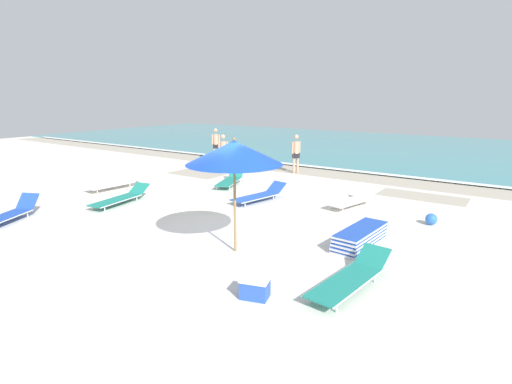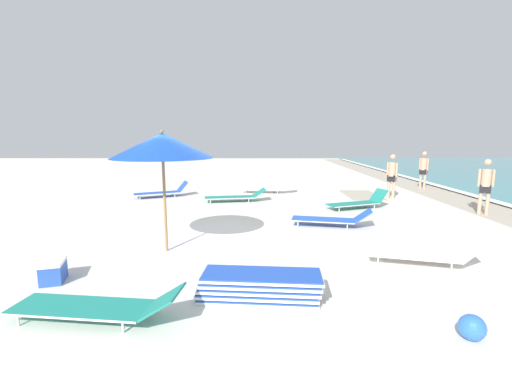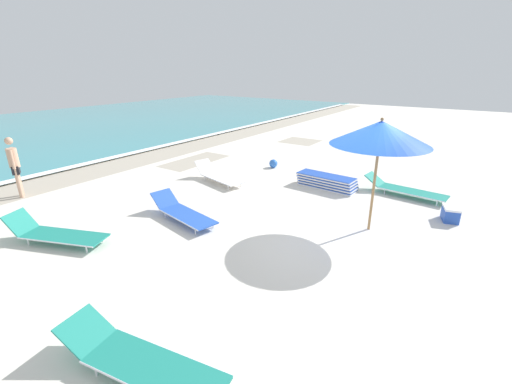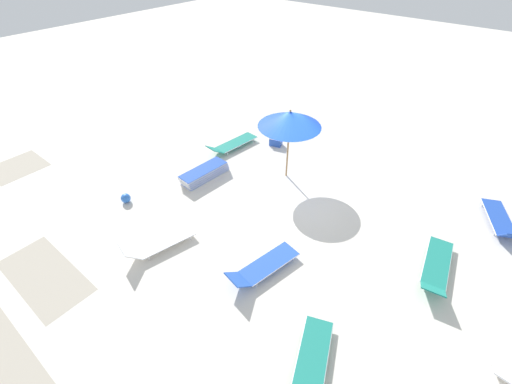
{
  "view_description": "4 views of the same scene",
  "coord_description": "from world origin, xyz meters",
  "px_view_note": "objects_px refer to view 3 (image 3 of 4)",
  "views": [
    {
      "loc": [
        6.32,
        -7.5,
        3.47
      ],
      "look_at": [
        0.24,
        1.28,
        0.89
      ],
      "focal_mm": 28.0,
      "sensor_mm": 36.0,
      "label": 1
    },
    {
      "loc": [
        8.19,
        1.27,
        2.48
      ],
      "look_at": [
        0.04,
        1.23,
        1.14
      ],
      "focal_mm": 24.0,
      "sensor_mm": 36.0,
      "label": 2
    },
    {
      "loc": [
        -6.48,
        -2.58,
        3.59
      ],
      "look_at": [
        0.11,
        1.87,
        0.69
      ],
      "focal_mm": 24.0,
      "sensor_mm": 36.0,
      "label": 3
    },
    {
      "loc": [
        -4.58,
        7.97,
        7.37
      ],
      "look_at": [
        0.46,
        1.77,
        1.03
      ],
      "focal_mm": 24.0,
      "sensor_mm": 36.0,
      "label": 4
    }
  ],
  "objects_px": {
    "sun_lounger_under_umbrella": "(56,233)",
    "beachgoer_shoreline_child": "(14,164)",
    "sun_lounger_near_water_right": "(218,176)",
    "lounger_stack": "(327,182)",
    "sun_lounger_mid_beach_pair_a": "(139,361)",
    "sun_lounger_beside_umbrella": "(183,212)",
    "cooler_box": "(451,214)",
    "beach_umbrella": "(380,133)",
    "sun_lounger_mid_beach_pair_b": "(405,189)",
    "beach_ball": "(273,164)"
  },
  "relations": [
    {
      "from": "sun_lounger_under_umbrella",
      "to": "beachgoer_shoreline_child",
      "type": "height_order",
      "value": "beachgoer_shoreline_child"
    },
    {
      "from": "sun_lounger_near_water_right",
      "to": "beachgoer_shoreline_child",
      "type": "xyz_separation_m",
      "value": [
        -4.31,
        3.93,
        0.78
      ]
    },
    {
      "from": "lounger_stack",
      "to": "sun_lounger_mid_beach_pair_a",
      "type": "bearing_deg",
      "value": -169.44
    },
    {
      "from": "sun_lounger_beside_umbrella",
      "to": "cooler_box",
      "type": "xyz_separation_m",
      "value": [
        3.68,
        -5.54,
        -0.02
      ]
    },
    {
      "from": "lounger_stack",
      "to": "beach_umbrella",
      "type": "bearing_deg",
      "value": -133.57
    },
    {
      "from": "sun_lounger_mid_beach_pair_b",
      "to": "sun_lounger_under_umbrella",
      "type": "bearing_deg",
      "value": 148.34
    },
    {
      "from": "beach_ball",
      "to": "beachgoer_shoreline_child",
      "type": "bearing_deg",
      "value": 146.28
    },
    {
      "from": "beach_umbrella",
      "to": "beach_ball",
      "type": "relative_size",
      "value": 8.21
    },
    {
      "from": "sun_lounger_mid_beach_pair_b",
      "to": "beach_ball",
      "type": "xyz_separation_m",
      "value": [
        0.42,
        4.8,
        -0.05
      ]
    },
    {
      "from": "sun_lounger_beside_umbrella",
      "to": "sun_lounger_near_water_right",
      "type": "distance_m",
      "value": 3.08
    },
    {
      "from": "sun_lounger_mid_beach_pair_a",
      "to": "sun_lounger_near_water_right",
      "type": "bearing_deg",
      "value": 23.31
    },
    {
      "from": "sun_lounger_near_water_right",
      "to": "sun_lounger_mid_beach_pair_b",
      "type": "distance_m",
      "value": 5.81
    },
    {
      "from": "beachgoer_shoreline_child",
      "to": "cooler_box",
      "type": "height_order",
      "value": "beachgoer_shoreline_child"
    },
    {
      "from": "beach_umbrella",
      "to": "sun_lounger_under_umbrella",
      "type": "relative_size",
      "value": 1.15
    },
    {
      "from": "lounger_stack",
      "to": "sun_lounger_mid_beach_pair_b",
      "type": "height_order",
      "value": "sun_lounger_mid_beach_pair_b"
    },
    {
      "from": "beach_umbrella",
      "to": "sun_lounger_mid_beach_pair_a",
      "type": "height_order",
      "value": "beach_umbrella"
    },
    {
      "from": "beachgoer_shoreline_child",
      "to": "beach_ball",
      "type": "height_order",
      "value": "beachgoer_shoreline_child"
    },
    {
      "from": "sun_lounger_beside_umbrella",
      "to": "sun_lounger_near_water_right",
      "type": "height_order",
      "value": "sun_lounger_near_water_right"
    },
    {
      "from": "beach_umbrella",
      "to": "sun_lounger_beside_umbrella",
      "type": "bearing_deg",
      "value": 117.27
    },
    {
      "from": "sun_lounger_near_water_right",
      "to": "beachgoer_shoreline_child",
      "type": "distance_m",
      "value": 5.89
    },
    {
      "from": "beach_umbrella",
      "to": "sun_lounger_beside_umbrella",
      "type": "distance_m",
      "value": 4.96
    },
    {
      "from": "sun_lounger_beside_umbrella",
      "to": "beachgoer_shoreline_child",
      "type": "distance_m",
      "value": 5.42
    },
    {
      "from": "sun_lounger_mid_beach_pair_b",
      "to": "cooler_box",
      "type": "height_order",
      "value": "sun_lounger_mid_beach_pair_b"
    },
    {
      "from": "beach_umbrella",
      "to": "sun_lounger_beside_umbrella",
      "type": "height_order",
      "value": "beach_umbrella"
    },
    {
      "from": "sun_lounger_mid_beach_pair_a",
      "to": "beachgoer_shoreline_child",
      "type": "distance_m",
      "value": 8.34
    },
    {
      "from": "beachgoer_shoreline_child",
      "to": "sun_lounger_beside_umbrella",
      "type": "bearing_deg",
      "value": 43.55
    },
    {
      "from": "lounger_stack",
      "to": "sun_lounger_mid_beach_pair_a",
      "type": "relative_size",
      "value": 0.82
    },
    {
      "from": "sun_lounger_mid_beach_pair_b",
      "to": "beach_ball",
      "type": "distance_m",
      "value": 4.82
    },
    {
      "from": "lounger_stack",
      "to": "sun_lounger_under_umbrella",
      "type": "height_order",
      "value": "sun_lounger_under_umbrella"
    },
    {
      "from": "beach_umbrella",
      "to": "lounger_stack",
      "type": "height_order",
      "value": "beach_umbrella"
    },
    {
      "from": "sun_lounger_mid_beach_pair_a",
      "to": "beach_ball",
      "type": "distance_m",
      "value": 9.57
    },
    {
      "from": "beach_ball",
      "to": "sun_lounger_mid_beach_pair_b",
      "type": "bearing_deg",
      "value": -95.01
    },
    {
      "from": "beach_umbrella",
      "to": "sun_lounger_near_water_right",
      "type": "height_order",
      "value": "beach_umbrella"
    },
    {
      "from": "sun_lounger_beside_umbrella",
      "to": "cooler_box",
      "type": "relative_size",
      "value": 3.82
    },
    {
      "from": "sun_lounger_under_umbrella",
      "to": "sun_lounger_mid_beach_pair_a",
      "type": "bearing_deg",
      "value": -126.9
    },
    {
      "from": "beach_umbrella",
      "to": "lounger_stack",
      "type": "xyz_separation_m",
      "value": [
        2.21,
        2.01,
        -2.06
      ]
    },
    {
      "from": "sun_lounger_mid_beach_pair_b",
      "to": "beach_ball",
      "type": "relative_size",
      "value": 7.52
    },
    {
      "from": "sun_lounger_beside_umbrella",
      "to": "sun_lounger_mid_beach_pair_a",
      "type": "xyz_separation_m",
      "value": [
        -3.58,
        -2.89,
        -0.01
      ]
    },
    {
      "from": "lounger_stack",
      "to": "sun_lounger_mid_beach_pair_b",
      "type": "relative_size",
      "value": 0.82
    },
    {
      "from": "beach_umbrella",
      "to": "sun_lounger_mid_beach_pair_a",
      "type": "distance_m",
      "value": 6.12
    },
    {
      "from": "sun_lounger_beside_umbrella",
      "to": "beach_ball",
      "type": "xyz_separation_m",
      "value": [
        5.34,
        0.6,
        -0.05
      ]
    },
    {
      "from": "lounger_stack",
      "to": "sun_lounger_mid_beach_pair_b",
      "type": "xyz_separation_m",
      "value": [
        0.64,
        -2.19,
        -0.0
      ]
    },
    {
      "from": "sun_lounger_under_umbrella",
      "to": "beach_ball",
      "type": "relative_size",
      "value": 7.12
    },
    {
      "from": "sun_lounger_beside_umbrella",
      "to": "sun_lounger_mid_beach_pair_b",
      "type": "distance_m",
      "value": 6.47
    },
    {
      "from": "beach_umbrella",
      "to": "beachgoer_shoreline_child",
      "type": "distance_m",
      "value": 9.91
    },
    {
      "from": "beach_umbrella",
      "to": "sun_lounger_mid_beach_pair_a",
      "type": "bearing_deg",
      "value": 168.7
    },
    {
      "from": "sun_lounger_beside_umbrella",
      "to": "sun_lounger_near_water_right",
      "type": "relative_size",
      "value": 1.04
    },
    {
      "from": "beach_umbrella",
      "to": "sun_lounger_beside_umbrella",
      "type": "xyz_separation_m",
      "value": [
        -2.07,
        4.01,
        -2.06
      ]
    },
    {
      "from": "sun_lounger_near_water_right",
      "to": "beach_ball",
      "type": "height_order",
      "value": "sun_lounger_near_water_right"
    },
    {
      "from": "sun_lounger_beside_umbrella",
      "to": "sun_lounger_near_water_right",
      "type": "bearing_deg",
      "value": 34.57
    }
  ]
}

